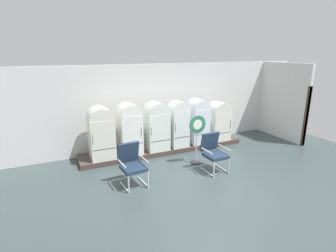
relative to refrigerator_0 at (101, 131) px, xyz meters
The scene contains 13 objects.
ground 3.72m from the refrigerator_0, 54.81° to the right, with size 12.00×10.00×0.05m, color #384647.
back_wall 2.24m from the refrigerator_0, 19.39° to the left, with size 11.76×0.12×2.83m.
side_wall_right 6.76m from the refrigerator_0, ahead, with size 0.16×2.20×2.83m.
display_plinth 2.25m from the refrigerator_0, ahead, with size 5.54×0.95×0.15m, color #453831.
refrigerator_0 is the anchor object (origin of this frame).
refrigerator_1 0.87m from the refrigerator_0, ahead, with size 0.65×0.69×1.58m.
refrigerator_2 1.75m from the refrigerator_0, ahead, with size 0.71×0.66×1.55m.
refrigerator_3 2.51m from the refrigerator_0, ahead, with size 0.59×0.61×1.52m.
refrigerator_4 3.28m from the refrigerator_0, ahead, with size 0.61×0.63×1.53m.
refrigerator_5 4.14m from the refrigerator_0, ahead, with size 0.71×0.61×1.37m.
armchair_left 1.77m from the refrigerator_0, 76.75° to the right, with size 0.66×0.75×1.06m.
armchair_right 3.29m from the refrigerator_0, 34.37° to the right, with size 0.63×0.71×1.06m.
sign_stand 2.82m from the refrigerator_0, 26.46° to the right, with size 0.53×0.32×1.46m.
Camera 1 is at (-3.37, -4.58, 3.24)m, focal length 28.19 mm.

